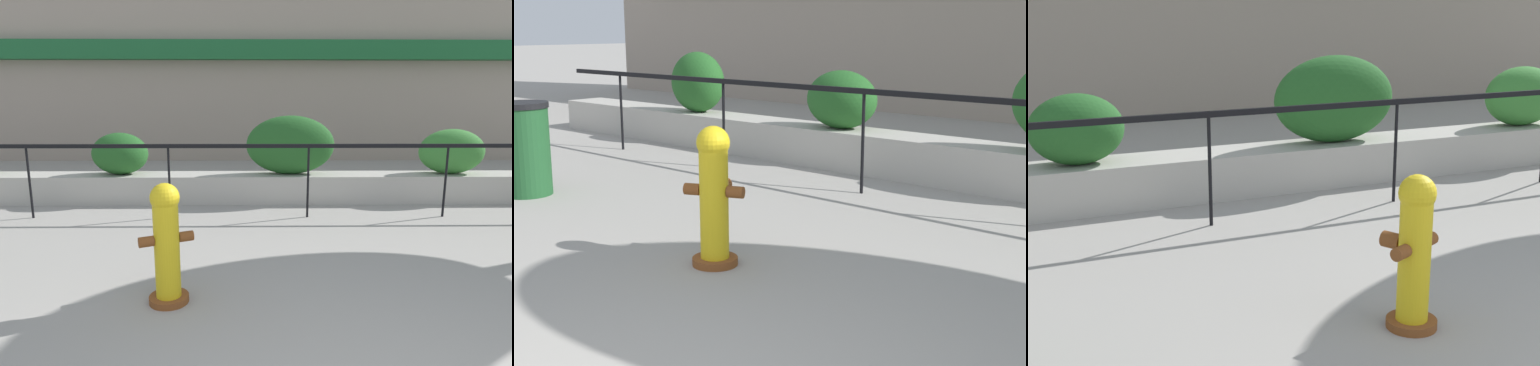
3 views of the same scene
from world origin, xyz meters
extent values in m
cylinder|color=black|center=(-6.43, 4.90, 0.57)|extent=(0.04, 0.04, 1.15)
cylinder|color=black|center=(-4.29, 4.90, 0.57)|extent=(0.04, 0.04, 1.15)
cylinder|color=black|center=(-2.14, 4.90, 0.57)|extent=(0.04, 0.04, 1.15)
ellipsoid|color=#235B23|center=(-5.96, 6.00, 0.96)|extent=(0.95, 0.67, 0.92)
ellipsoid|color=#235B23|center=(-3.23, 6.00, 0.88)|extent=(1.00, 0.70, 0.75)
cylinder|color=brown|center=(-1.62, 2.15, 0.03)|extent=(0.47, 0.47, 0.06)
cylinder|color=gold|center=(-1.62, 2.15, 0.48)|extent=(0.29, 0.29, 0.85)
sphere|color=gold|center=(-1.62, 2.15, 0.95)|extent=(0.25, 0.25, 0.25)
cylinder|color=brown|center=(-1.69, 2.32, 0.59)|extent=(0.16, 0.17, 0.11)
cylinder|color=brown|center=(-1.46, 2.23, 0.59)|extent=(0.15, 0.13, 0.09)
cylinder|color=brown|center=(-1.77, 2.08, 0.59)|extent=(0.15, 0.13, 0.09)
cylinder|color=#1E5128|center=(-4.83, 2.43, 0.47)|extent=(0.52, 0.52, 0.95)
cylinder|color=black|center=(-4.83, 2.43, 0.98)|extent=(0.55, 0.55, 0.06)
camera|label=1|loc=(-0.88, -1.15, 1.72)|focal=28.00mm
camera|label=2|loc=(2.18, -1.48, 1.80)|focal=50.00mm
camera|label=3|loc=(-4.27, -1.60, 2.18)|focal=50.00mm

